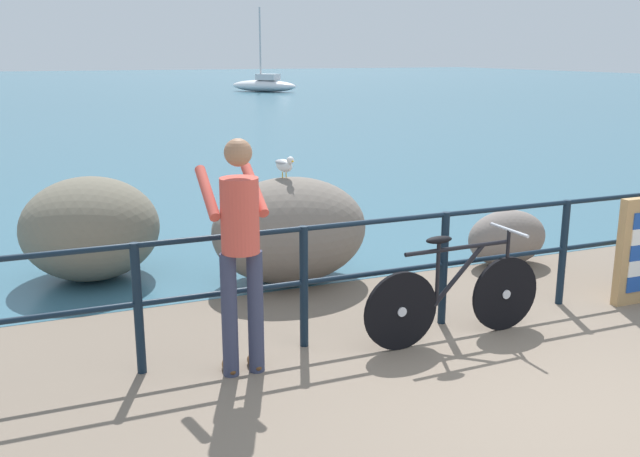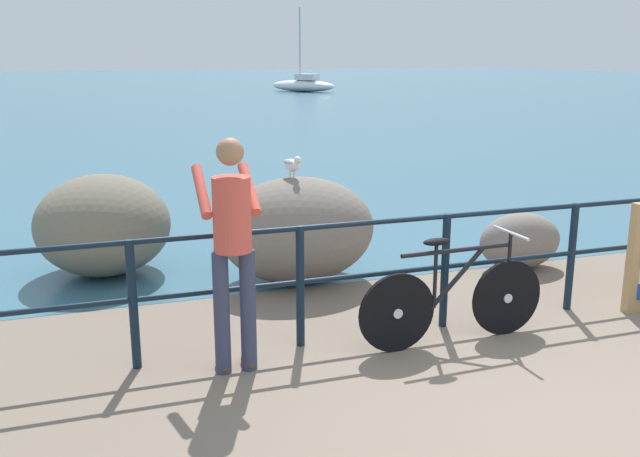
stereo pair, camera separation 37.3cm
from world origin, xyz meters
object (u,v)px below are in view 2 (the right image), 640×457
Objects in this scene: breakwater_boulder_main at (297,230)px; breakwater_boulder_right at (520,241)px; breakwater_boulder_left at (103,225)px; sailboat at (303,85)px; bicycle at (454,298)px; seagull at (292,164)px; person_at_railing at (232,245)px.

breakwater_boulder_main is 1.70× the size of breakwater_boulder_right.
sailboat is (12.89, 33.67, -0.12)m from breakwater_boulder_left.
seagull reaches higher than bicycle.
breakwater_boulder_left is at bearing 17.83° from person_at_railing.
breakwater_boulder_left is 36.06m from sailboat.
breakwater_boulder_right is 2.84× the size of seagull.
breakwater_boulder_left is at bearing 154.77° from breakwater_boulder_main.
bicycle is 1.75× the size of breakwater_boulder_right.
sailboat is at bearing -16.85° from person_at_railing.
seagull reaches higher than breakwater_boulder_left.
breakwater_boulder_left is at bearing 130.96° from bicycle.
breakwater_boulder_left is (-0.83, 2.83, -0.44)m from person_at_railing.
seagull is at bearing 109.74° from bicycle.
breakwater_boulder_left reaches higher than bicycle.
seagull is at bearing -26.69° from person_at_railing.
bicycle is at bearing -69.67° from breakwater_boulder_main.
bicycle is 0.96× the size of person_at_railing.
bicycle is at bearing 9.07° from seagull.
person_at_railing is (-1.83, 0.07, 0.60)m from bicycle.
person_at_railing is 3.94m from breakwater_boulder_right.
breakwater_boulder_left is 0.29× the size of sailboat.
breakwater_boulder_right is at bearing 68.56° from seagull.
breakwater_boulder_main is at bearing -25.23° from breakwater_boulder_left.
bicycle is 1.93m from person_at_railing.
breakwater_boulder_left is at bearing -127.49° from seagull.
person_at_railing is 1.08× the size of breakwater_boulder_main.
bicycle is at bearing -137.15° from breakwater_boulder_right.
seagull is at bearing 170.77° from breakwater_boulder_right.
bicycle is 0.35× the size of sailboat.
person_at_railing is 38.45m from sailboat.
person_at_railing is 2.22m from seagull.
person_at_railing reaches higher than bicycle.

